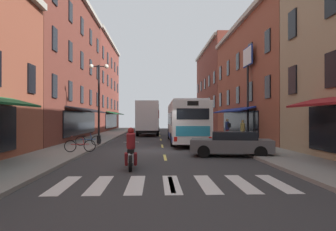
{
  "coord_description": "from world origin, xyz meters",
  "views": [
    {
      "loc": [
        -0.5,
        -19.75,
        2.06
      ],
      "look_at": [
        0.48,
        4.55,
        2.21
      ],
      "focal_mm": 33.76,
      "sensor_mm": 36.0,
      "label": 1
    }
  ],
  "objects": [
    {
      "name": "pedestrian_near",
      "position": [
        5.79,
        7.51,
        1.1
      ],
      "size": [
        0.45,
        0.52,
        1.8
      ],
      "rotation": [
        0.0,
        0.0,
        0.51
      ],
      "color": "maroon",
      "rests_on": "sidewalk_right"
    },
    {
      "name": "ground_plane",
      "position": [
        0.0,
        0.0,
        -0.05
      ],
      "size": [
        34.8,
        80.0,
        0.1
      ],
      "primitive_type": "cube",
      "color": "#333335"
    },
    {
      "name": "pedestrian_mid",
      "position": [
        6.5,
        5.26,
        1.03
      ],
      "size": [
        0.36,
        0.36,
        1.73
      ],
      "rotation": [
        0.0,
        0.0,
        3.75
      ],
      "color": "maroon",
      "rests_on": "sidewalk_right"
    },
    {
      "name": "sedan_near",
      "position": [
        -1.16,
        28.47,
        0.69
      ],
      "size": [
        2.01,
        4.74,
        1.33
      ],
      "color": "navy",
      "rests_on": "ground"
    },
    {
      "name": "storefront_row_left",
      "position": [
        -11.38,
        2.99,
        6.14
      ],
      "size": [
        9.44,
        79.9,
        14.05
      ],
      "color": "brown",
      "rests_on": "ground"
    },
    {
      "name": "bicycle_near",
      "position": [
        -5.08,
        2.04,
        0.5
      ],
      "size": [
        1.7,
        0.48,
        0.91
      ],
      "color": "black",
      "rests_on": "sidewalk_left"
    },
    {
      "name": "billboard_sign",
      "position": [
        7.05,
        5.7,
        5.85
      ],
      "size": [
        0.4,
        2.37,
        7.69
      ],
      "color": "black",
      "rests_on": "sidewalk_right"
    },
    {
      "name": "street_lamp_twin",
      "position": [
        -4.65,
        3.59,
        3.36
      ],
      "size": [
        1.42,
        0.32,
        5.84
      ],
      "color": "black",
      "rests_on": "sidewalk_left"
    },
    {
      "name": "lane_centre_dashes",
      "position": [
        0.0,
        -0.25,
        0.0
      ],
      "size": [
        0.14,
        73.9,
        0.01
      ],
      "color": "#DBCC4C",
      "rests_on": "ground"
    },
    {
      "name": "sidewalk_right",
      "position": [
        5.9,
        0.0,
        0.07
      ],
      "size": [
        3.0,
        80.0,
        0.14
      ],
      "primitive_type": "cube",
      "color": "gray",
      "rests_on": "ground"
    },
    {
      "name": "transit_bus",
      "position": [
        1.96,
        6.12,
        1.74
      ],
      "size": [
        2.79,
        12.33,
        3.31
      ],
      "color": "white",
      "rests_on": "ground"
    },
    {
      "name": "crosswalk_near",
      "position": [
        0.0,
        -10.0,
        0.0
      ],
      "size": [
        7.1,
        2.8,
        0.01
      ],
      "color": "silver",
      "rests_on": "ground"
    },
    {
      "name": "box_truck",
      "position": [
        -1.31,
        16.56,
        1.99
      ],
      "size": [
        2.59,
        8.0,
        3.83
      ],
      "color": "white",
      "rests_on": "ground"
    },
    {
      "name": "motorcycle_rider",
      "position": [
        -1.48,
        -7.0,
        0.71
      ],
      "size": [
        0.62,
        2.07,
        1.66
      ],
      "color": "black",
      "rests_on": "ground"
    },
    {
      "name": "sedan_mid",
      "position": [
        3.55,
        -3.16,
        0.68
      ],
      "size": [
        4.48,
        2.55,
        1.32
      ],
      "color": "#515154",
      "rests_on": "ground"
    },
    {
      "name": "bicycle_mid",
      "position": [
        -4.69,
        -1.98,
        0.5
      ],
      "size": [
        1.71,
        0.48,
        0.91
      ],
      "color": "black",
      "rests_on": "sidewalk_left"
    },
    {
      "name": "sidewalk_left",
      "position": [
        -5.9,
        0.0,
        0.07
      ],
      "size": [
        3.0,
        80.0,
        0.14
      ],
      "primitive_type": "cube",
      "color": "gray",
      "rests_on": "ground"
    },
    {
      "name": "storefront_row_right",
      "position": [
        11.38,
        1.69,
        5.99
      ],
      "size": [
        9.44,
        79.9,
        13.2
      ],
      "color": "brown",
      "rests_on": "ground"
    }
  ]
}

